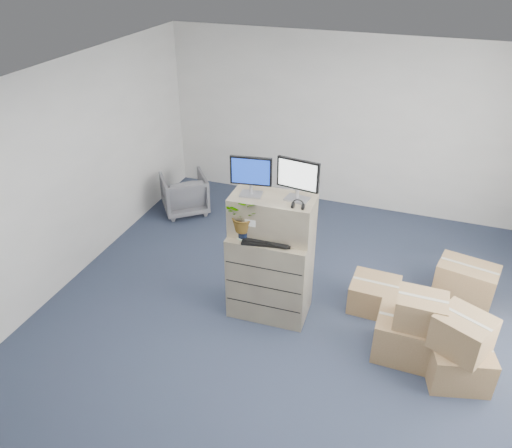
# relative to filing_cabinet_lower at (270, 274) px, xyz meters

# --- Properties ---
(ground) EXTENTS (7.00, 7.00, 0.00)m
(ground) POSITION_rel_filing_cabinet_lower_xyz_m (0.28, -0.40, -0.55)
(ground) COLOR #273246
(ground) RESTS_ON ground
(wall_back) EXTENTS (6.00, 0.02, 2.80)m
(wall_back) POSITION_rel_filing_cabinet_lower_xyz_m (0.28, 3.11, 0.85)
(wall_back) COLOR silver
(wall_back) RESTS_ON ground
(filing_cabinet_lower) EXTENTS (0.95, 0.60, 1.09)m
(filing_cabinet_lower) POSITION_rel_filing_cabinet_lower_xyz_m (0.00, 0.00, 0.00)
(filing_cabinet_lower) COLOR #82715A
(filing_cabinet_lower) RESTS_ON ground
(filing_cabinet_upper) EXTENTS (0.95, 0.50, 0.47)m
(filing_cabinet_upper) POSITION_rel_filing_cabinet_lower_xyz_m (-0.00, 0.05, 0.78)
(filing_cabinet_upper) COLOR #82715A
(filing_cabinet_upper) RESTS_ON filing_cabinet_lower
(monitor_left) EXTENTS (0.46, 0.21, 0.45)m
(monitor_left) POSITION_rel_filing_cabinet_lower_xyz_m (-0.25, 0.02, 1.27)
(monitor_left) COLOR #99999E
(monitor_left) RESTS_ON filing_cabinet_upper
(monitor_right) EXTENTS (0.48, 0.22, 0.47)m
(monitor_right) POSITION_rel_filing_cabinet_lower_xyz_m (0.26, 0.08, 1.28)
(monitor_right) COLOR #99999E
(monitor_right) RESTS_ON filing_cabinet_upper
(headphones) EXTENTS (0.13, 0.02, 0.13)m
(headphones) POSITION_rel_filing_cabinet_lower_xyz_m (0.32, -0.09, 1.05)
(headphones) COLOR black
(headphones) RESTS_ON filing_cabinet_upper
(keyboard) EXTENTS (0.58, 0.33, 0.03)m
(keyboard) POSITION_rel_filing_cabinet_lower_xyz_m (-0.00, -0.14, 0.56)
(keyboard) COLOR black
(keyboard) RESTS_ON filing_cabinet_lower
(mouse) EXTENTS (0.11, 0.07, 0.04)m
(mouse) POSITION_rel_filing_cabinet_lower_xyz_m (0.30, -0.08, 0.56)
(mouse) COLOR silver
(mouse) RESTS_ON filing_cabinet_lower
(water_bottle) EXTENTS (0.07, 0.07, 0.24)m
(water_bottle) POSITION_rel_filing_cabinet_lower_xyz_m (0.10, 0.02, 0.67)
(water_bottle) COLOR #96989F
(water_bottle) RESTS_ON filing_cabinet_lower
(phone_dock) EXTENTS (0.06, 0.05, 0.13)m
(phone_dock) POSITION_rel_filing_cabinet_lower_xyz_m (-0.06, 0.01, 0.59)
(phone_dock) COLOR silver
(phone_dock) RESTS_ON filing_cabinet_lower
(external_drive) EXTENTS (0.26, 0.22, 0.07)m
(external_drive) POSITION_rel_filing_cabinet_lower_xyz_m (0.32, 0.17, 0.58)
(external_drive) COLOR black
(external_drive) RESTS_ON filing_cabinet_lower
(tissue_box) EXTENTS (0.24, 0.14, 0.09)m
(tissue_box) POSITION_rel_filing_cabinet_lower_xyz_m (0.33, 0.09, 0.66)
(tissue_box) COLOR #46B1F0
(tissue_box) RESTS_ON external_drive
(potted_plant) EXTENTS (0.44, 0.47, 0.41)m
(potted_plant) POSITION_rel_filing_cabinet_lower_xyz_m (-0.27, -0.12, 0.78)
(potted_plant) COLOR #B2CBA4
(potted_plant) RESTS_ON filing_cabinet_lower
(office_chair) EXTENTS (0.95, 0.94, 0.71)m
(office_chair) POSITION_rel_filing_cabinet_lower_xyz_m (-2.12, 1.92, -0.19)
(office_chair) COLOR #5E5E63
(office_chair) RESTS_ON ground
(cardboard_boxes) EXTENTS (1.74, 2.07, 0.85)m
(cardboard_boxes) POSITION_rel_filing_cabinet_lower_xyz_m (1.88, 0.10, -0.22)
(cardboard_boxes) COLOR #926C46
(cardboard_boxes) RESTS_ON ground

